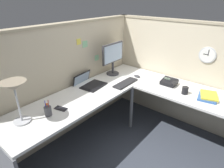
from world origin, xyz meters
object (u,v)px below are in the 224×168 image
monitor (113,56)px  keyboard (126,83)px  desk_lamp_dome (14,90)px  laptop (88,83)px  computer_mouse (137,76)px  coffee_mug (185,90)px  office_phone (169,82)px  cell_phone (61,109)px  wall_clock (208,55)px  pen_cup (48,111)px  book_stack (208,96)px

monitor → keyboard: size_ratio=1.16×
keyboard → desk_lamp_dome: desk_lamp_dome is taller
laptop → computer_mouse: bearing=-30.0°
coffee_mug → office_phone: bearing=64.2°
computer_mouse → cell_phone: computer_mouse is taller
computer_mouse → cell_phone: 1.32m
cell_phone → coffee_mug: 1.56m
monitor → desk_lamp_dome: monitor is taller
office_phone → laptop: bearing=129.6°
monitor → computer_mouse: 0.48m
coffee_mug → keyboard: bearing=107.7°
cell_phone → coffee_mug: bearing=-51.6°
wall_clock → laptop: bearing=130.3°
pen_cup → wall_clock: (1.84, -1.01, 0.38)m
laptop → desk_lamp_dome: (-1.03, -0.12, 0.34)m
pen_cup → desk_lamp_dome: bearing=156.2°
monitor → cell_phone: bearing=-169.8°
laptop → keyboard: size_ratio=0.97×
monitor → office_phone: size_ratio=2.44×
keyboard → book_stack: (0.32, -1.03, 0.01)m
monitor → laptop: 0.59m
laptop → book_stack: bearing=-64.3°
desk_lamp_dome → pen_cup: desk_lamp_dome is taller
desk_lamp_dome → office_phone: desk_lamp_dome is taller
desk_lamp_dome → office_phone: 1.96m
coffee_mug → wall_clock: bearing=-9.7°
desk_lamp_dome → cell_phone: 0.54m
keyboard → pen_cup: pen_cup is taller
monitor → book_stack: monitor is taller
keyboard → pen_cup: 1.17m
computer_mouse → coffee_mug: size_ratio=1.08×
keyboard → pen_cup: bearing=171.0°
pen_cup → wall_clock: wall_clock is taller
laptop → coffee_mug: 1.31m
computer_mouse → laptop: bearing=150.0°
laptop → office_phone: laptop is taller
book_stack → coffee_mug: (-0.08, 0.26, 0.03)m
monitor → coffee_mug: bearing=-86.3°
monitor → wall_clock: bearing=-67.0°
pen_cup → book_stack: size_ratio=0.55×
laptop → keyboard: bearing=-47.5°
monitor → pen_cup: 1.36m
pen_cup → computer_mouse: bearing=-6.4°
keyboard → laptop: bearing=131.9°
book_stack → wall_clock: 0.58m
computer_mouse → pen_cup: 1.48m
laptop → computer_mouse: 0.77m
laptop → pen_cup: size_ratio=2.32×
pen_cup → cell_phone: size_ratio=1.25×
book_stack → cell_phone: bearing=137.9°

